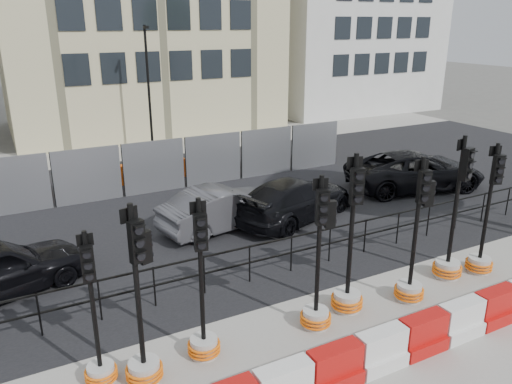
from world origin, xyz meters
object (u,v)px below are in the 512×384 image
traffic_signal_h (482,247)px  car_c (295,199)px  traffic_signal_a (99,354)px  traffic_signal_d (317,294)px

traffic_signal_h → car_c: bearing=128.8°
traffic_signal_a → traffic_signal_h: size_ratio=0.86×
traffic_signal_a → traffic_signal_h: bearing=5.1°
traffic_signal_d → car_c: 6.17m
car_c → traffic_signal_d: bearing=132.9°
traffic_signal_d → car_c: bearing=80.8°
traffic_signal_d → traffic_signal_h: size_ratio=0.99×
traffic_signal_d → traffic_signal_h: 5.11m
traffic_signal_d → car_c: traffic_signal_d is taller
traffic_signal_a → traffic_signal_h: (9.49, -0.30, 0.10)m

